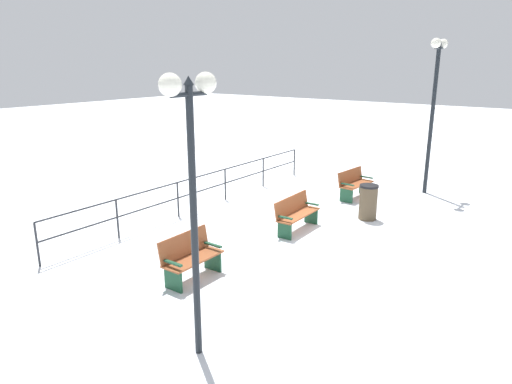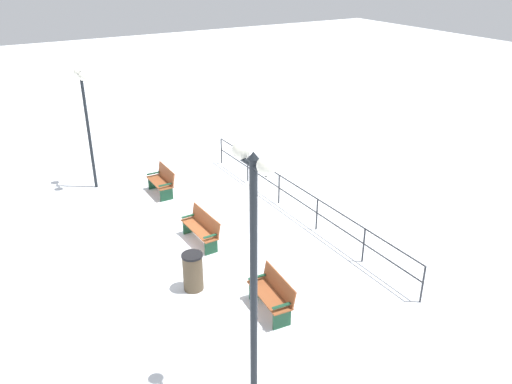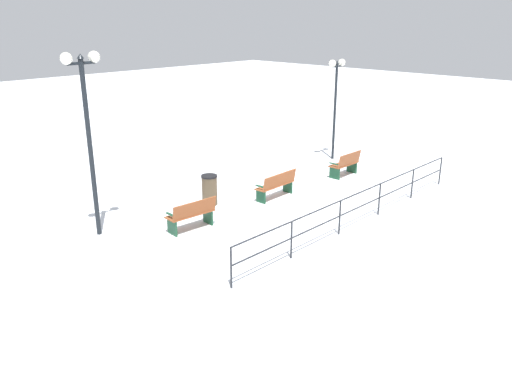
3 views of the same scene
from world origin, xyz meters
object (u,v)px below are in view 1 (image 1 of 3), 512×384
bench_nearest (191,257)px  bench_second (296,213)px  lamppost_middle (435,88)px  trash_bin (368,202)px  lamppost_near (191,150)px  bench_third (354,184)px

bench_nearest → bench_second: bearing=86.6°
lamppost_middle → trash_bin: lamppost_middle is taller
bench_nearest → bench_second: (0.23, 3.72, 0.00)m
lamppost_near → trash_bin: (-0.46, 7.46, -2.66)m
trash_bin → bench_nearest: bearing=-103.8°
bench_nearest → lamppost_middle: 10.13m
bench_nearest → lamppost_middle: (1.85, 9.49, 3.02)m
bench_nearest → trash_bin: (1.40, 5.71, 0.02)m
bench_nearest → lamppost_middle: size_ratio=0.27×
bench_third → trash_bin: trash_bin is taller
bench_second → trash_bin: size_ratio=1.63×
bench_third → lamppost_middle: lamppost_middle is taller
bench_third → lamppost_middle: (1.68, 2.03, 3.02)m
lamppost_near → lamppost_middle: bearing=90.0°
bench_nearest → trash_bin: trash_bin is taller
bench_second → lamppost_middle: (1.62, 5.76, 3.02)m
bench_third → lamppost_middle: 4.00m
bench_nearest → lamppost_near: 3.70m
lamppost_near → bench_third: bearing=100.3°
trash_bin → bench_second: bearing=-120.5°
lamppost_near → bench_nearest: bearing=136.6°
lamppost_near → lamppost_middle: 11.25m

